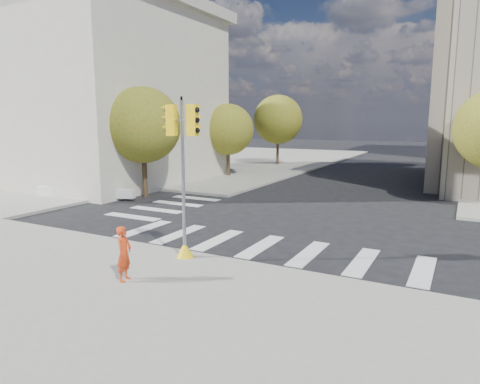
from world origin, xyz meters
name	(u,v)px	position (x,y,z in m)	size (l,w,h in m)	color
ground	(284,234)	(0.00, 0.00, 0.00)	(160.00, 160.00, 0.00)	black
sidewalk_near	(47,376)	(0.00, -11.00, 0.07)	(30.00, 14.00, 0.15)	gray
sidewalk_far_left	(208,159)	(-20.00, 26.00, 0.07)	(28.00, 40.00, 0.15)	gray
classical_building	(79,94)	(-20.00, 8.00, 6.44)	(19.00, 15.00, 12.70)	beige
tree_lw_near	(143,125)	(-10.50, 4.00, 4.20)	(4.40, 4.40, 6.41)	#382616
tree_lw_mid	(228,129)	(-10.50, 14.00, 3.76)	(4.00, 4.00, 5.77)	#382616
tree_lw_far	(278,120)	(-10.50, 24.00, 4.54)	(4.80, 4.80, 6.95)	#382616
traffic_signal	(183,191)	(-1.57, -4.63, 2.32)	(1.07, 0.56, 5.05)	yellow
photographer	(124,254)	(-1.84, -7.06, 0.91)	(0.56, 0.36, 1.52)	red
planter_wall	(85,192)	(-13.00, 1.74, 0.40)	(6.00, 0.40, 0.50)	white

